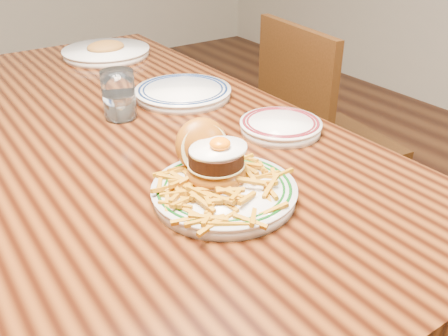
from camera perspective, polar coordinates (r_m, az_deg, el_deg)
table at (r=1.24m, az=-11.13°, el=0.90°), size 0.85×1.60×0.75m
chair_right at (r=1.82m, az=10.61°, el=3.52°), size 0.45×0.45×0.87m
main_plate at (r=0.89m, az=-0.43°, el=-1.20°), size 0.26×0.27×0.13m
side_plate at (r=1.15m, az=6.49°, el=4.85°), size 0.19×0.19×0.03m
rear_plate at (r=1.36m, az=-4.70°, el=8.66°), size 0.26×0.26×0.03m
water_glass at (r=1.24m, az=-11.90°, el=7.87°), size 0.08×0.08×0.12m
far_plate at (r=1.77m, az=-13.32°, el=12.83°), size 0.29×0.29×0.05m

